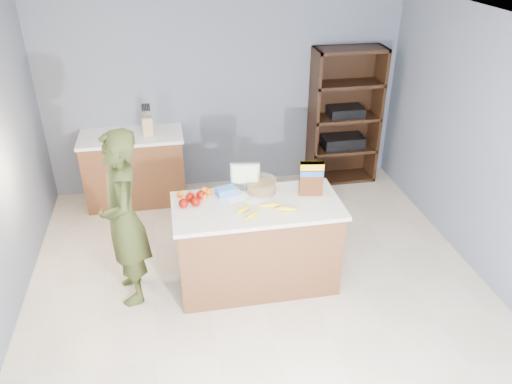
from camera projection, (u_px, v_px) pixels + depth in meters
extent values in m
cube|color=beige|center=(263.00, 301.00, 4.77)|extent=(4.50, 5.00, 0.02)
cube|color=slate|center=(225.00, 93.00, 6.30)|extent=(4.50, 0.02, 2.50)
cube|color=slate|center=(507.00, 164.00, 4.52)|extent=(0.02, 5.00, 2.50)
cube|color=white|center=(265.00, 32.00, 3.55)|extent=(4.50, 5.00, 0.02)
cube|color=brown|center=(257.00, 246.00, 4.81)|extent=(1.50, 0.70, 0.86)
cube|color=silver|center=(257.00, 206.00, 4.60)|extent=(1.56, 0.76, 0.04)
cube|color=black|center=(257.00, 277.00, 5.00)|extent=(1.46, 0.66, 0.10)
cube|color=brown|center=(135.00, 170.00, 6.25)|extent=(1.20, 0.60, 0.86)
cube|color=white|center=(131.00, 136.00, 6.03)|extent=(1.24, 0.62, 0.04)
cube|color=black|center=(340.00, 112.00, 6.70)|extent=(0.90, 0.04, 1.80)
cube|color=black|center=(313.00, 119.00, 6.48)|extent=(0.04, 0.40, 1.80)
cube|color=black|center=(376.00, 115.00, 6.62)|extent=(0.04, 0.40, 1.80)
cube|color=black|center=(339.00, 177.00, 6.98)|extent=(0.90, 0.40, 0.04)
cube|color=black|center=(342.00, 148.00, 6.77)|extent=(0.90, 0.40, 0.04)
cube|color=black|center=(345.00, 117.00, 6.55)|extent=(0.90, 0.40, 0.04)
cube|color=black|center=(348.00, 84.00, 6.33)|extent=(0.90, 0.40, 0.04)
cube|color=black|center=(351.00, 49.00, 6.12)|extent=(0.90, 0.40, 0.04)
cube|color=black|center=(342.00, 142.00, 6.72)|extent=(0.55, 0.32, 0.16)
cube|color=black|center=(345.00, 111.00, 6.51)|extent=(0.45, 0.30, 0.12)
imported|color=#323A17|center=(124.00, 219.00, 4.46)|extent=(0.50, 0.68, 1.69)
cube|color=tan|center=(148.00, 126.00, 5.98)|extent=(0.12, 0.10, 0.22)
cylinder|color=black|center=(143.00, 114.00, 5.90)|extent=(0.02, 0.02, 0.09)
cylinder|color=black|center=(145.00, 114.00, 5.90)|extent=(0.02, 0.02, 0.09)
cylinder|color=black|center=(146.00, 114.00, 5.90)|extent=(0.02, 0.02, 0.09)
cylinder|color=black|center=(148.00, 114.00, 5.91)|extent=(0.02, 0.02, 0.09)
cylinder|color=black|center=(150.00, 114.00, 5.91)|extent=(0.02, 0.02, 0.09)
cube|color=white|center=(241.00, 197.00, 4.69)|extent=(0.24, 0.16, 0.00)
cube|color=white|center=(258.00, 200.00, 4.65)|extent=(0.23, 0.13, 0.00)
ellipsoid|color=yellow|center=(243.00, 210.00, 4.46)|extent=(0.19, 0.16, 0.04)
ellipsoid|color=yellow|center=(252.00, 215.00, 4.37)|extent=(0.19, 0.16, 0.04)
ellipsoid|color=yellow|center=(270.00, 205.00, 4.52)|extent=(0.20, 0.05, 0.04)
ellipsoid|color=yellow|center=(287.00, 209.00, 4.46)|extent=(0.21, 0.10, 0.04)
sphere|color=#830901|center=(190.00, 198.00, 4.60)|extent=(0.09, 0.09, 0.09)
sphere|color=#830901|center=(196.00, 202.00, 4.53)|extent=(0.09, 0.09, 0.09)
sphere|color=#830901|center=(183.00, 203.00, 4.51)|extent=(0.09, 0.09, 0.09)
sphere|color=#830901|center=(201.00, 195.00, 4.64)|extent=(0.09, 0.09, 0.09)
sphere|color=orange|center=(189.00, 198.00, 4.62)|extent=(0.06, 0.06, 0.06)
sphere|color=orange|center=(191.00, 194.00, 4.68)|extent=(0.06, 0.06, 0.06)
sphere|color=orange|center=(204.00, 197.00, 4.64)|extent=(0.06, 0.06, 0.06)
sphere|color=orange|center=(209.00, 192.00, 4.72)|extent=(0.06, 0.06, 0.06)
sphere|color=orange|center=(180.00, 195.00, 4.68)|extent=(0.06, 0.06, 0.06)
sphere|color=orange|center=(199.00, 195.00, 4.67)|extent=(0.06, 0.06, 0.06)
sphere|color=orange|center=(205.00, 190.00, 4.75)|extent=(0.06, 0.06, 0.06)
cube|color=blue|center=(226.00, 191.00, 4.71)|extent=(0.20, 0.16, 0.08)
cylinder|color=#267219|center=(261.00, 187.00, 4.77)|extent=(0.27, 0.27, 0.09)
cylinder|color=white|center=(261.00, 185.00, 4.76)|extent=(0.30, 0.30, 0.13)
cylinder|color=silver|center=(245.00, 189.00, 4.83)|extent=(0.12, 0.12, 0.01)
cylinder|color=silver|center=(245.00, 186.00, 4.82)|extent=(0.02, 0.02, 0.05)
cube|color=silver|center=(245.00, 173.00, 4.75)|extent=(0.28, 0.08, 0.22)
cube|color=yellow|center=(245.00, 174.00, 4.73)|extent=(0.24, 0.05, 0.18)
cube|color=#592B14|center=(311.00, 179.00, 4.67)|extent=(0.23, 0.11, 0.33)
cube|color=yellow|center=(312.00, 166.00, 4.60)|extent=(0.23, 0.11, 0.06)
cube|color=blue|center=(312.00, 173.00, 4.64)|extent=(0.23, 0.11, 0.05)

